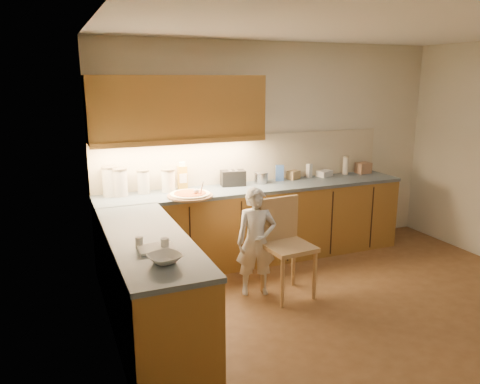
{
  "coord_description": "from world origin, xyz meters",
  "views": [
    {
      "loc": [
        -2.63,
        -3.22,
        2.17
      ],
      "look_at": [
        -0.8,
        1.2,
        1.0
      ],
      "focal_mm": 35.0,
      "sensor_mm": 36.0,
      "label": 1
    }
  ],
  "objects_px": {
    "wooden_chair": "(285,240)",
    "oil_jug": "(182,177)",
    "child": "(256,242)",
    "toaster": "(233,178)",
    "pizza_on_board": "(190,195)"
  },
  "relations": [
    {
      "from": "wooden_chair",
      "to": "toaster",
      "type": "distance_m",
      "value": 1.18
    },
    {
      "from": "pizza_on_board",
      "to": "child",
      "type": "relative_size",
      "value": 0.44
    },
    {
      "from": "child",
      "to": "oil_jug",
      "type": "xyz_separation_m",
      "value": [
        -0.47,
        1.04,
        0.51
      ]
    },
    {
      "from": "oil_jug",
      "to": "child",
      "type": "bearing_deg",
      "value": -65.87
    },
    {
      "from": "pizza_on_board",
      "to": "child",
      "type": "bearing_deg",
      "value": -53.42
    },
    {
      "from": "oil_jug",
      "to": "toaster",
      "type": "relative_size",
      "value": 1.03
    },
    {
      "from": "pizza_on_board",
      "to": "oil_jug",
      "type": "distance_m",
      "value": 0.4
    },
    {
      "from": "pizza_on_board",
      "to": "oil_jug",
      "type": "xyz_separation_m",
      "value": [
        0.02,
        0.38,
        0.12
      ]
    },
    {
      "from": "wooden_chair",
      "to": "oil_jug",
      "type": "bearing_deg",
      "value": 117.75
    },
    {
      "from": "child",
      "to": "oil_jug",
      "type": "bearing_deg",
      "value": 130.13
    },
    {
      "from": "pizza_on_board",
      "to": "toaster",
      "type": "relative_size",
      "value": 1.61
    },
    {
      "from": "wooden_chair",
      "to": "toaster",
      "type": "bearing_deg",
      "value": 91.78
    },
    {
      "from": "pizza_on_board",
      "to": "child",
      "type": "height_order",
      "value": "same"
    },
    {
      "from": "child",
      "to": "oil_jug",
      "type": "relative_size",
      "value": 3.51
    },
    {
      "from": "child",
      "to": "oil_jug",
      "type": "distance_m",
      "value": 1.25
    }
  ]
}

